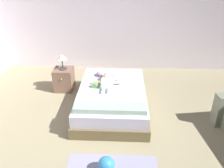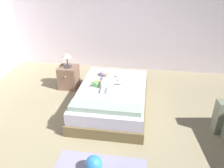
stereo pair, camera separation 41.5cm
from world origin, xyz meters
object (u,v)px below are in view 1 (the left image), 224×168
Objects in this scene: lamp at (62,58)px; toy_ball at (106,165)px; toothbrush at (117,81)px; bed at (112,98)px; pillow at (107,73)px; nightstand at (64,79)px; baby at (107,81)px; toy_block at (95,85)px.

toy_ball is (1.07, -2.27, -0.60)m from lamp.
lamp reaches higher than toothbrush.
bed is 4.76× the size of pillow.
bed is at bearing -32.46° from lamp.
baby is at bearing -27.78° from nightstand.
pillow is at bearing 69.52° from toy_block.
toy_ball is at bearing -86.75° from baby.
nightstand is 2.51m from toy_ball.
pillow reaches higher than toy_block.
baby is 1.13m from lamp.
toy_ball is at bearing -90.03° from bed.
bed is 8.46× the size of toy_ball.
toy_ball is at bearing -86.68° from pillow.
baby reaches higher than toothbrush.
toothbrush is 0.49m from toy_block.
toy_block is (0.76, -0.64, -0.27)m from lamp.
pillow is 1.28× the size of lamp.
nightstand is at bearing 115.35° from toy_ball.
lamp is (-1.07, 0.68, 0.53)m from bed.
lamp is (0.00, 0.00, 0.48)m from nightstand.
lamp reaches higher than baby.
pillow is (-0.12, 0.55, 0.28)m from bed.
bed is at bearing -105.88° from toothbrush.
bed is at bearing 89.97° from toy_ball.
baby is at bearing 93.25° from toy_ball.
pillow is 0.55m from toy_block.
bed is 17.82× the size of toy_block.
toy_block reaches higher than toy_ball.
toy_block is (0.76, -0.64, 0.21)m from nightstand.
toy_ball is at bearing -92.69° from toothbrush.
toy_ball is (-0.00, -1.58, -0.08)m from bed.
toy_block is (-0.32, 1.62, 0.33)m from toy_ball.
toothbrush is 0.29× the size of nightstand.
nightstand is at bearing 162.15° from toothbrush.
toothbrush is at bearing -17.85° from nightstand.
bed is 13.60× the size of toothbrush.
toy_ball is 2.11× the size of toy_block.
baby is at bearing -27.78° from lamp.
bed is 1.58m from toy_ball.
nightstand is 0.48m from lamp.
lamp is 2.94× the size of toy_block.
baby reaches higher than toy_ball.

